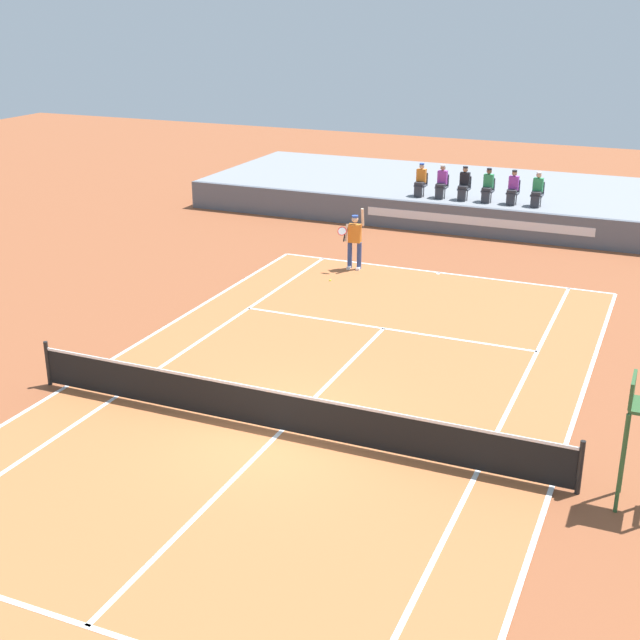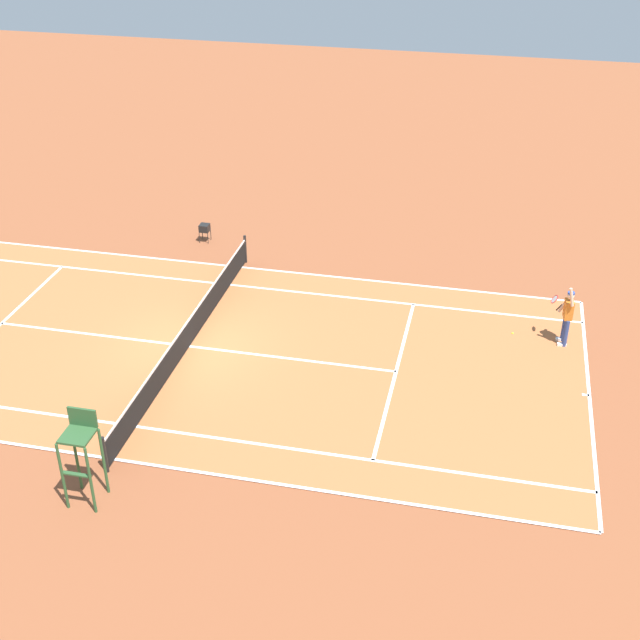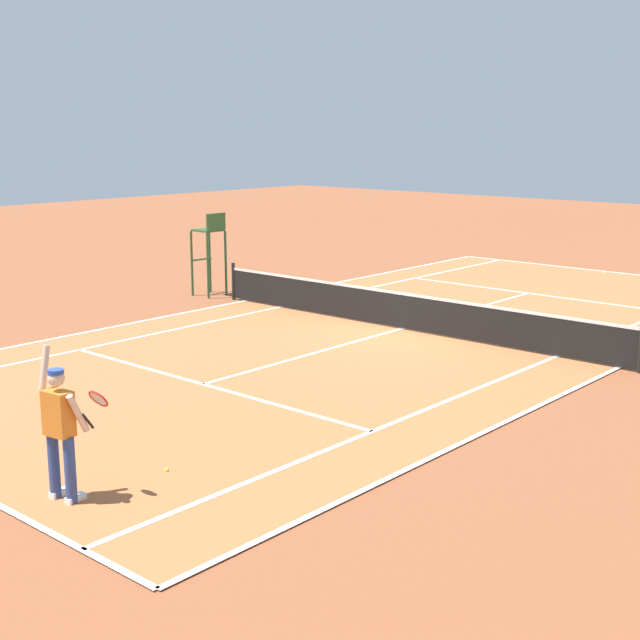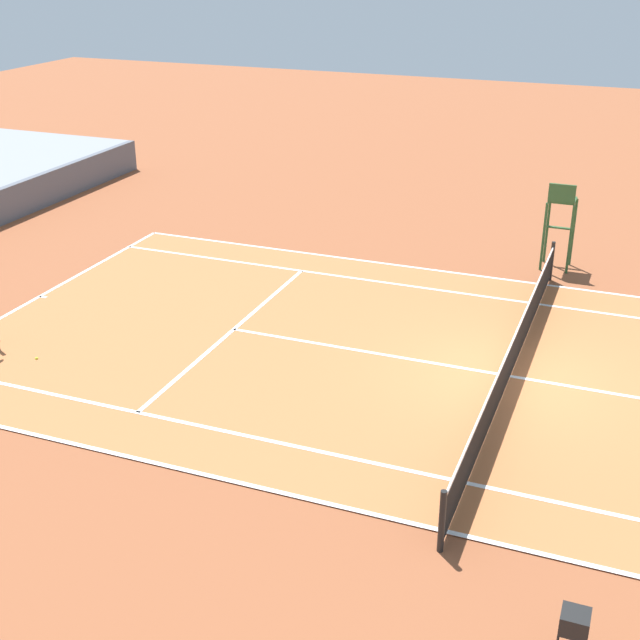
{
  "view_description": "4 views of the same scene",
  "coord_description": "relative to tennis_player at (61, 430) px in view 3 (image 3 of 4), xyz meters",
  "views": [
    {
      "loc": [
        6.97,
        -14.21,
        8.42
      ],
      "look_at": [
        -0.81,
        3.93,
        1.0
      ],
      "focal_mm": 48.32,
      "sensor_mm": 36.0,
      "label": 1
    },
    {
      "loc": [
        20.73,
        8.72,
        14.03
      ],
      "look_at": [
        -0.81,
        3.93,
        1.0
      ],
      "focal_mm": 47.78,
      "sensor_mm": 36.0,
      "label": 2
    },
    {
      "loc": [
        -12.5,
        17.24,
        4.83
      ],
      "look_at": [
        -0.81,
        3.93,
        1.0
      ],
      "focal_mm": 49.92,
      "sensor_mm": 36.0,
      "label": 3
    },
    {
      "loc": [
        -16.2,
        -2.1,
        8.38
      ],
      "look_at": [
        -0.81,
        3.93,
        1.0
      ],
      "focal_mm": 48.36,
      "sensor_mm": 36.0,
      "label": 4
    }
  ],
  "objects": [
    {
      "name": "tennis_player",
      "position": [
        0.0,
        0.0,
        0.0
      ],
      "size": [
        0.75,
        0.69,
        2.08
      ],
      "color": "navy",
      "rests_on": "ground"
    },
    {
      "name": "umpire_chair",
      "position": [
        9.62,
        -11.21,
        0.56
      ],
      "size": [
        0.77,
        0.77,
        2.44
      ],
      "color": "#2D562D",
      "rests_on": "ground"
    },
    {
      "name": "court",
      "position": [
        2.71,
        -11.21,
        -0.98
      ],
      "size": [
        11.08,
        23.88,
        0.03
      ],
      "color": "#B76638",
      "rests_on": "ground"
    },
    {
      "name": "net",
      "position": [
        2.71,
        -11.21,
        -0.47
      ],
      "size": [
        11.98,
        0.1,
        1.07
      ],
      "color": "black",
      "rests_on": "ground"
    },
    {
      "name": "ground_plane",
      "position": [
        2.71,
        -11.21,
        -0.99
      ],
      "size": [
        80.0,
        80.0,
        0.0
      ],
      "primitive_type": "plane",
      "color": "brown"
    },
    {
      "name": "tennis_ball",
      "position": [
        -0.22,
        -1.52,
        -0.96
      ],
      "size": [
        0.07,
        0.07,
        0.07
      ],
      "primitive_type": "sphere",
      "color": "#D1E533",
      "rests_on": "ground"
    }
  ]
}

